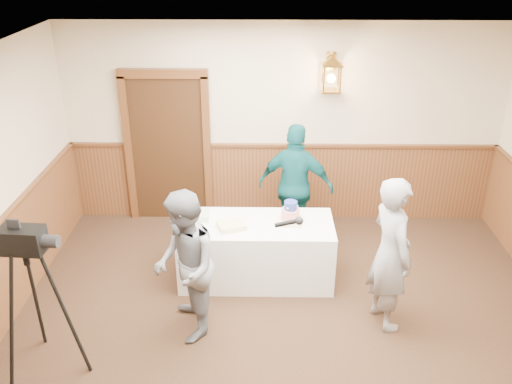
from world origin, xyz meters
TOP-DOWN VIEW (x-y plane):
  - room_shell at (-0.05, 0.45)m, footprint 6.02×7.02m
  - display_table at (-0.34, 1.90)m, footprint 1.80×0.80m
  - tiered_cake at (0.05, 1.93)m, footprint 0.29×0.29m
  - sheet_cake_yellow at (-0.62, 1.78)m, footprint 0.37×0.32m
  - sheet_cake_green at (-1.06, 2.01)m, footprint 0.33×0.27m
  - interviewer at (-1.04, 0.90)m, footprint 1.55×0.90m
  - baker at (1.04, 1.11)m, footprint 0.58×0.71m
  - assistant_p at (0.15, 2.73)m, footprint 1.05×0.63m
  - tv_camera_rig at (-2.32, 0.34)m, footprint 0.61×0.57m

SIDE VIEW (x-z plane):
  - display_table at x=-0.34m, z-range 0.00..0.75m
  - tv_camera_rig at x=-2.32m, z-range -0.08..1.47m
  - sheet_cake_yellow at x=-0.62m, z-range 0.75..0.81m
  - sheet_cake_green at x=-1.06m, z-range 0.75..0.82m
  - interviewer at x=-1.04m, z-range 0.00..1.61m
  - assistant_p at x=0.15m, z-range 0.00..1.67m
  - baker at x=1.04m, z-range 0.00..1.69m
  - tiered_cake at x=0.05m, z-range 0.72..0.99m
  - room_shell at x=-0.05m, z-range 0.12..2.93m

